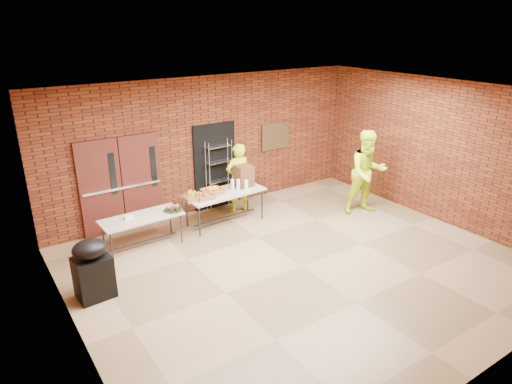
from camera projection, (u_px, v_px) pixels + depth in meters
The scene contains 19 objects.
room at pixel (304, 187), 8.07m from camera, with size 8.08×7.08×3.28m.
double_doors at pixel (122, 185), 9.79m from camera, with size 1.78×0.12×2.10m.
dark_doorway at pixel (215, 166), 11.00m from camera, with size 1.10×0.06×2.10m, color black.
bronze_plaque at pixel (276, 136), 11.76m from camera, with size 0.85×0.04×0.70m, color #46321C.
wire_rack at pixel (219, 175), 10.98m from camera, with size 0.63×0.21×1.72m, color silver, non-canonical shape.
table_left at pixel (142, 219), 9.17m from camera, with size 1.65×0.74×0.67m.
table_right at pixel (225, 195), 10.24m from camera, with size 1.86×0.86×0.75m.
basket_bananas at pixel (194, 198), 9.75m from camera, with size 0.41×0.32×0.13m.
basket_oranges at pixel (212, 191), 10.09m from camera, with size 0.46×0.36×0.14m.
basket_apples at pixel (205, 197), 9.81m from camera, with size 0.40×0.31×0.12m.
muffin_tray at pixel (173, 208), 9.43m from camera, with size 0.40×0.40×0.10m.
napkin_box at pixel (129, 217), 9.04m from camera, with size 0.18×0.12×0.06m, color white.
coffee_dispenser at pixel (244, 176), 10.51m from camera, with size 0.38×0.34×0.50m, color #53301C.
cup_stack_front at pixel (238, 185), 10.29m from camera, with size 0.08×0.08×0.25m, color white.
cup_stack_mid at pixel (246, 185), 10.26m from camera, with size 0.08×0.08×0.25m, color white.
cup_stack_back at pixel (233, 185), 10.33m from camera, with size 0.08×0.08×0.24m, color white.
covered_grill at pixel (93, 269), 7.52m from camera, with size 0.61×0.53×1.06m.
volunteer_woman at pixel (238, 178), 10.81m from camera, with size 0.62×0.41×1.70m, color #D5FB1B.
volunteer_man at pixel (367, 172), 10.72m from camera, with size 0.98×0.76×2.01m, color #D5FB1B.
Camera 1 is at (-4.95, -5.80, 4.40)m, focal length 32.00 mm.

